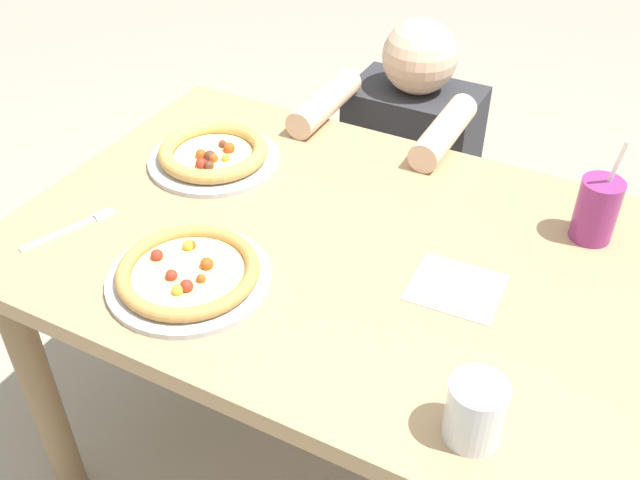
% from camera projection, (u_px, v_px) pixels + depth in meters
% --- Properties ---
extents(ground_plane, '(8.00, 8.00, 0.00)m').
position_uv_depth(ground_plane, '(337.00, 469.00, 1.89)').
color(ground_plane, '#9E9384').
extents(dining_table, '(1.31, 0.87, 0.75)m').
position_uv_depth(dining_table, '(342.00, 284.00, 1.49)').
color(dining_table, tan).
rests_on(dining_table, ground).
extents(pizza_near, '(0.30, 0.30, 0.04)m').
position_uv_depth(pizza_near, '(188.00, 273.00, 1.33)').
color(pizza_near, '#B7B7BC').
rests_on(pizza_near, dining_table).
extents(pizza_far, '(0.30, 0.30, 0.05)m').
position_uv_depth(pizza_far, '(214.00, 154.00, 1.65)').
color(pizza_far, '#B7B7BC').
rests_on(pizza_far, dining_table).
extents(drink_cup_colored, '(0.08, 0.08, 0.23)m').
position_uv_depth(drink_cup_colored, '(597.00, 210.00, 1.40)').
color(drink_cup_colored, '#8C2D72').
rests_on(drink_cup_colored, dining_table).
extents(water_cup_clear, '(0.09, 0.09, 0.11)m').
position_uv_depth(water_cup_clear, '(475.00, 411.00, 1.03)').
color(water_cup_clear, silver).
rests_on(water_cup_clear, dining_table).
extents(paper_napkin, '(0.17, 0.15, 0.00)m').
position_uv_depth(paper_napkin, '(456.00, 288.00, 1.32)').
color(paper_napkin, white).
rests_on(paper_napkin, dining_table).
extents(fork, '(0.09, 0.20, 0.00)m').
position_uv_depth(fork, '(73.00, 227.00, 1.46)').
color(fork, silver).
rests_on(fork, dining_table).
extents(diner_seated, '(0.38, 0.51, 0.95)m').
position_uv_depth(diner_seated, '(407.00, 188.00, 2.12)').
color(diner_seated, '#333847').
rests_on(diner_seated, ground).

